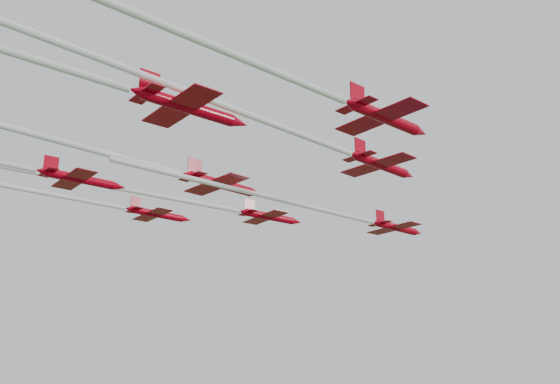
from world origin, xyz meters
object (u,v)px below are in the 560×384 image
at_px(jet_lead, 340,214).
at_px(jet_row2_right, 315,140).
at_px(jet_row3_mid, 150,165).
at_px(jet_row2_left, 186,201).
at_px(jet_row4_right, 93,78).
at_px(jet_row3_left, 38,192).
at_px(jet_row3_right, 318,90).

distance_m(jet_lead, jet_row2_right, 21.10).
height_order(jet_lead, jet_row3_mid, jet_row3_mid).
xyz_separation_m(jet_row2_left, jet_row4_right, (15.83, -34.80, -0.90)).
distance_m(jet_row3_left, jet_row3_right, 49.91).
bearing_deg(jet_row2_left, jet_lead, 49.97).
bearing_deg(jet_row3_mid, jet_row2_left, 132.36).
distance_m(jet_lead, jet_row3_left, 41.84).
xyz_separation_m(jet_lead, jet_row4_right, (-3.94, -43.39, 1.44)).
relative_size(jet_row2_left, jet_row3_right, 1.26).
xyz_separation_m(jet_row2_right, jet_row3_right, (5.99, -12.62, -1.09)).
relative_size(jet_row2_left, jet_row4_right, 1.23).
relative_size(jet_lead, jet_row3_left, 0.76).
distance_m(jet_lead, jet_row3_mid, 28.25).
xyz_separation_m(jet_row2_right, jet_row3_mid, (-18.39, -4.95, -1.37)).
distance_m(jet_row2_left, jet_row3_left, 20.36).
height_order(jet_row3_mid, jet_row3_right, jet_row3_right).
bearing_deg(jet_row3_mid, jet_row3_right, 2.12).
height_order(jet_row3_left, jet_row4_right, jet_row3_left).
height_order(jet_row2_left, jet_row4_right, jet_row2_left).
distance_m(jet_row2_right, jet_row4_right, 25.10).
relative_size(jet_row2_left, jet_row3_mid, 1.13).
bearing_deg(jet_row3_mid, jet_lead, 82.55).
bearing_deg(jet_row3_right, jet_row2_left, 163.91).
height_order(jet_lead, jet_row4_right, jet_row4_right).
bearing_deg(jet_row3_left, jet_row4_right, -12.13).
xyz_separation_m(jet_row2_left, jet_row3_mid, (6.95, -16.55, -1.14)).
bearing_deg(jet_row4_right, jet_row3_left, 167.88).
xyz_separation_m(jet_row2_right, jet_row4_right, (-9.51, -23.21, -1.13)).
bearing_deg(jet_row2_right, jet_row4_right, -93.14).
bearing_deg(jet_row2_left, jet_row3_right, -11.22).
bearing_deg(jet_row4_right, jet_row3_right, 57.84).
xyz_separation_m(jet_lead, jet_row3_mid, (-12.82, -25.14, 1.20)).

